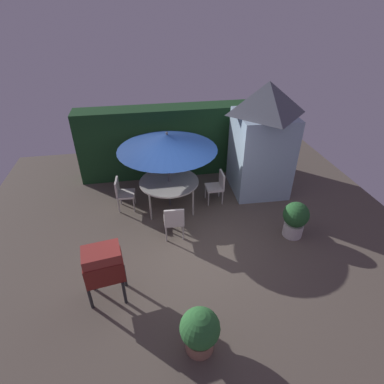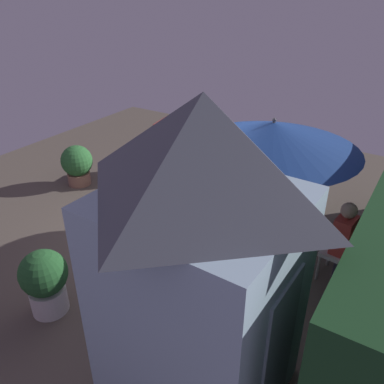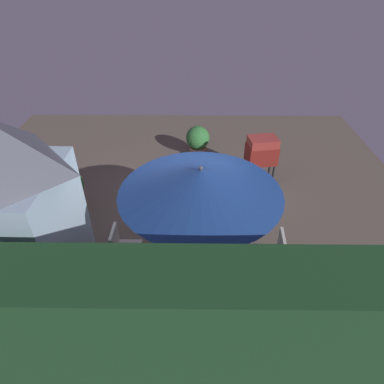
% 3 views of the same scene
% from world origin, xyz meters
% --- Properties ---
extents(ground_plane, '(11.00, 11.00, 0.00)m').
position_xyz_m(ground_plane, '(0.00, 0.00, 0.00)').
color(ground_plane, brown).
extents(hedge_backdrop, '(5.94, 0.80, 2.18)m').
position_xyz_m(hedge_backdrop, '(0.00, 3.50, 1.09)').
color(hedge_backdrop, '#193D1E').
rests_on(hedge_backdrop, ground).
extents(garden_shed, '(1.64, 1.72, 3.17)m').
position_xyz_m(garden_shed, '(2.29, 1.99, 1.62)').
color(garden_shed, '#9EBCD1').
rests_on(garden_shed, ground).
extents(patio_table, '(1.59, 1.59, 0.79)m').
position_xyz_m(patio_table, '(-0.41, 1.53, 0.74)').
color(patio_table, '#B2ADA3').
rests_on(patio_table, ground).
extents(patio_umbrella, '(2.53, 2.53, 2.18)m').
position_xyz_m(patio_umbrella, '(-0.41, 1.53, 1.92)').
color(patio_umbrella, '#4C4C51').
rests_on(patio_umbrella, ground).
extents(bbq_grill, '(0.77, 0.60, 1.20)m').
position_xyz_m(bbq_grill, '(-1.92, -1.35, 0.85)').
color(bbq_grill, maroon).
rests_on(bbq_grill, ground).
extents(chair_near_shed, '(0.51, 0.52, 0.90)m').
position_xyz_m(chair_near_shed, '(-0.26, 2.84, 0.52)').
color(chair_near_shed, silver).
rests_on(chair_near_shed, ground).
extents(chair_far_side, '(0.50, 0.49, 0.90)m').
position_xyz_m(chair_far_side, '(-1.67, 1.62, 0.52)').
color(chair_far_side, silver).
rests_on(chair_far_side, ground).
extents(chair_toward_hedge, '(0.47, 0.48, 0.90)m').
position_xyz_m(chair_toward_hedge, '(-0.46, 0.16, 0.52)').
color(chair_toward_hedge, silver).
rests_on(chair_toward_hedge, ground).
extents(chair_toward_house, '(0.47, 0.46, 0.90)m').
position_xyz_m(chair_toward_house, '(0.93, 1.53, 0.52)').
color(chair_toward_house, silver).
rests_on(chair_toward_house, ground).
extents(potted_plant_by_shed, '(0.61, 0.61, 0.92)m').
position_xyz_m(potted_plant_by_shed, '(2.40, -0.25, 0.50)').
color(potted_plant_by_shed, silver).
rests_on(potted_plant_by_shed, ground).
extents(potted_plant_by_grill, '(0.65, 0.65, 0.86)m').
position_xyz_m(potted_plant_by_grill, '(-0.39, -2.67, 0.47)').
color(potted_plant_by_grill, '#936651').
rests_on(potted_plant_by_grill, ground).
extents(person_in_red, '(0.37, 0.28, 1.26)m').
position_xyz_m(person_in_red, '(-0.27, 2.75, 0.78)').
color(person_in_red, '#CC3D33').
rests_on(person_in_red, ground).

